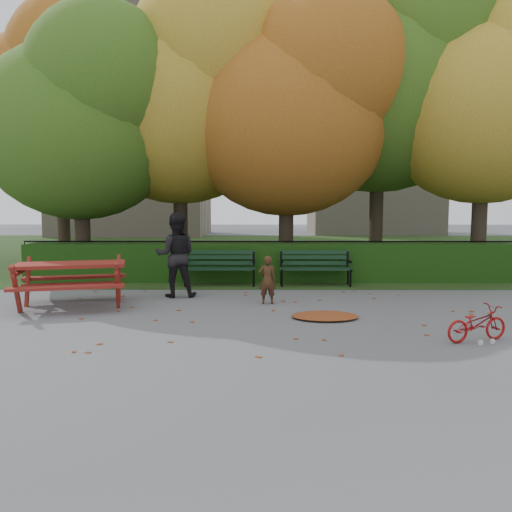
{
  "coord_description": "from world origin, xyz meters",
  "views": [
    {
      "loc": [
        -0.32,
        -8.81,
        2.01
      ],
      "look_at": [
        -0.38,
        1.19,
        1.0
      ],
      "focal_mm": 35.0,
      "sensor_mm": 36.0,
      "label": 1
    }
  ],
  "objects_px": {
    "tree_a": "(87,117)",
    "tree_b": "(189,94)",
    "bicycle": "(477,323)",
    "tree_e": "(500,97)",
    "tree_g": "(497,113)",
    "tree_f": "(67,101)",
    "child": "(267,280)",
    "adult": "(176,255)",
    "tree_d": "(394,78)",
    "tree_c": "(299,108)",
    "bench_right": "(315,265)",
    "picnic_table": "(71,273)",
    "bench_left": "(220,265)"
  },
  "relations": [
    {
      "from": "bench_right",
      "to": "child",
      "type": "xyz_separation_m",
      "value": [
        -1.25,
        -2.38,
        -0.02
      ]
    },
    {
      "from": "tree_e",
      "to": "tree_d",
      "type": "bearing_deg",
      "value": 151.09
    },
    {
      "from": "bench_left",
      "to": "child",
      "type": "relative_size",
      "value": 1.81
    },
    {
      "from": "tree_a",
      "to": "tree_e",
      "type": "relative_size",
      "value": 0.92
    },
    {
      "from": "bench_right",
      "to": "picnic_table",
      "type": "bearing_deg",
      "value": -151.78
    },
    {
      "from": "tree_a",
      "to": "tree_b",
      "type": "xyz_separation_m",
      "value": [
        2.74,
        1.17,
        0.88
      ]
    },
    {
      "from": "tree_a",
      "to": "tree_g",
      "type": "relative_size",
      "value": 0.88
    },
    {
      "from": "adult",
      "to": "bicycle",
      "type": "relative_size",
      "value": 1.8
    },
    {
      "from": "tree_e",
      "to": "tree_f",
      "type": "xyz_separation_m",
      "value": [
        -13.66,
        3.47,
        0.61
      ]
    },
    {
      "from": "tree_b",
      "to": "tree_f",
      "type": "xyz_separation_m",
      "value": [
        -4.69,
        2.49,
        0.29
      ]
    },
    {
      "from": "picnic_table",
      "to": "child",
      "type": "bearing_deg",
      "value": -8.59
    },
    {
      "from": "tree_a",
      "to": "bench_right",
      "type": "bearing_deg",
      "value": -16.61
    },
    {
      "from": "tree_b",
      "to": "tree_g",
      "type": "relative_size",
      "value": 1.03
    },
    {
      "from": "tree_b",
      "to": "bench_right",
      "type": "distance_m",
      "value": 6.76
    },
    {
      "from": "tree_d",
      "to": "tree_b",
      "type": "bearing_deg",
      "value": -175.62
    },
    {
      "from": "bench_right",
      "to": "adult",
      "type": "xyz_separation_m",
      "value": [
        -3.25,
        -1.59,
        0.41
      ]
    },
    {
      "from": "tree_g",
      "to": "picnic_table",
      "type": "xyz_separation_m",
      "value": [
        -12.38,
        -8.82,
        -4.68
      ]
    },
    {
      "from": "tree_b",
      "to": "bench_right",
      "type": "xyz_separation_m",
      "value": [
        3.54,
        -3.04,
        -4.88
      ]
    },
    {
      "from": "tree_f",
      "to": "child",
      "type": "height_order",
      "value": "tree_f"
    },
    {
      "from": "tree_d",
      "to": "tree_e",
      "type": "height_order",
      "value": "tree_d"
    },
    {
      "from": "adult",
      "to": "tree_f",
      "type": "bearing_deg",
      "value": -60.97
    },
    {
      "from": "tree_e",
      "to": "tree_f",
      "type": "distance_m",
      "value": 14.1
    },
    {
      "from": "tree_a",
      "to": "bicycle",
      "type": "bearing_deg",
      "value": -41.28
    },
    {
      "from": "tree_f",
      "to": "bench_left",
      "type": "bearing_deg",
      "value": -43.51
    },
    {
      "from": "tree_b",
      "to": "tree_e",
      "type": "bearing_deg",
      "value": -6.21
    },
    {
      "from": "tree_c",
      "to": "bench_left",
      "type": "xyz_separation_m",
      "value": [
        -2.13,
        -2.26,
        -4.3
      ]
    },
    {
      "from": "tree_g",
      "to": "tree_a",
      "type": "bearing_deg",
      "value": -162.81
    },
    {
      "from": "bench_left",
      "to": "tree_c",
      "type": "bearing_deg",
      "value": 46.64
    },
    {
      "from": "tree_c",
      "to": "tree_f",
      "type": "relative_size",
      "value": 0.87
    },
    {
      "from": "adult",
      "to": "tree_b",
      "type": "bearing_deg",
      "value": -92.33
    },
    {
      "from": "tree_c",
      "to": "tree_g",
      "type": "xyz_separation_m",
      "value": [
        7.5,
        3.8,
        0.55
      ]
    },
    {
      "from": "tree_f",
      "to": "child",
      "type": "bearing_deg",
      "value": -48.58
    },
    {
      "from": "tree_f",
      "to": "tree_g",
      "type": "height_order",
      "value": "tree_f"
    },
    {
      "from": "tree_c",
      "to": "tree_b",
      "type": "bearing_deg",
      "value": 166.55
    },
    {
      "from": "tree_c",
      "to": "child",
      "type": "xyz_separation_m",
      "value": [
        -0.98,
        -4.64,
        -4.33
      ]
    },
    {
      "from": "tree_a",
      "to": "tree_d",
      "type": "distance_m",
      "value": 9.33
    },
    {
      "from": "tree_e",
      "to": "tree_g",
      "type": "relative_size",
      "value": 0.95
    },
    {
      "from": "tree_e",
      "to": "bicycle",
      "type": "relative_size",
      "value": 7.91
    },
    {
      "from": "tree_a",
      "to": "tree_c",
      "type": "height_order",
      "value": "tree_c"
    },
    {
      "from": "picnic_table",
      "to": "bicycle",
      "type": "relative_size",
      "value": 2.34
    },
    {
      "from": "adult",
      "to": "tree_e",
      "type": "bearing_deg",
      "value": -163.09
    },
    {
      "from": "child",
      "to": "tree_g",
      "type": "bearing_deg",
      "value": -137.37
    },
    {
      "from": "tree_a",
      "to": "adult",
      "type": "relative_size",
      "value": 4.04
    },
    {
      "from": "tree_f",
      "to": "picnic_table",
      "type": "height_order",
      "value": "tree_f"
    },
    {
      "from": "bench_left",
      "to": "bench_right",
      "type": "distance_m",
      "value": 2.4
    },
    {
      "from": "child",
      "to": "adult",
      "type": "bearing_deg",
      "value": -23.93
    },
    {
      "from": "tree_a",
      "to": "tree_d",
      "type": "xyz_separation_m",
      "value": [
        9.07,
        1.65,
        1.46
      ]
    },
    {
      "from": "tree_e",
      "to": "bench_right",
      "type": "bearing_deg",
      "value": -159.13
    },
    {
      "from": "tree_c",
      "to": "tree_e",
      "type": "relative_size",
      "value": 0.98
    },
    {
      "from": "adult",
      "to": "bicycle",
      "type": "height_order",
      "value": "adult"
    }
  ]
}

